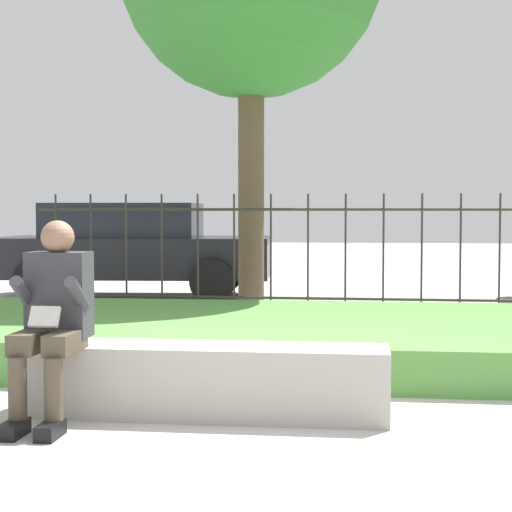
% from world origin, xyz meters
% --- Properties ---
extents(ground_plane, '(60.00, 60.00, 0.00)m').
position_xyz_m(ground_plane, '(0.00, 0.00, 0.00)').
color(ground_plane, '#B2AFA8').
extents(stone_bench, '(2.37, 0.46, 0.46)m').
position_xyz_m(stone_bench, '(-0.39, 0.00, 0.20)').
color(stone_bench, '#ADA89E').
rests_on(stone_bench, ground_plane).
extents(person_seated_reader, '(0.42, 0.73, 1.26)m').
position_xyz_m(person_seated_reader, '(-1.29, -0.27, 0.69)').
color(person_seated_reader, black).
rests_on(person_seated_reader, ground_plane).
extents(grass_berm, '(8.48, 3.29, 0.33)m').
position_xyz_m(grass_berm, '(0.00, 2.34, 0.17)').
color(grass_berm, '#569342').
rests_on(grass_berm, ground_plane).
extents(iron_fence, '(6.48, 0.03, 1.52)m').
position_xyz_m(iron_fence, '(0.00, 4.53, 0.79)').
color(iron_fence, '#332D28').
rests_on(iron_fence, ground_plane).
extents(car_parked_left, '(4.20, 2.12, 1.43)m').
position_xyz_m(car_parked_left, '(-2.85, 7.32, 0.76)').
color(car_parked_left, black).
rests_on(car_parked_left, ground_plane).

